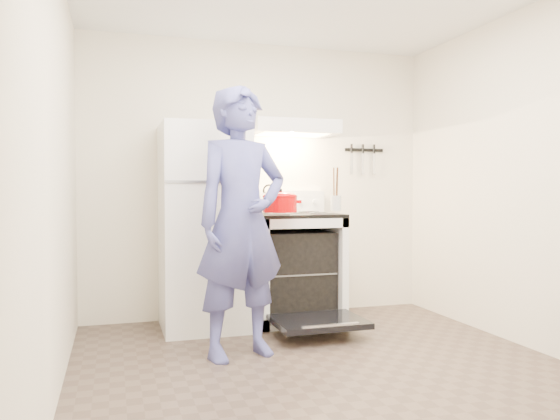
# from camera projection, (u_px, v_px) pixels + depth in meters

# --- Properties ---
(floor) EXTENTS (3.60, 3.60, 0.00)m
(floor) POSITION_uv_depth(u_px,v_px,m) (335.00, 377.00, 3.37)
(floor) COLOR #504137
(floor) RESTS_ON ground
(back_wall) EXTENTS (3.20, 0.02, 2.50)m
(back_wall) POSITION_uv_depth(u_px,v_px,m) (260.00, 180.00, 5.05)
(back_wall) COLOR #EFE3CB
(back_wall) RESTS_ON ground
(refrigerator) EXTENTS (0.70, 0.70, 1.70)m
(refrigerator) POSITION_uv_depth(u_px,v_px,m) (204.00, 227.00, 4.56)
(refrigerator) COLOR white
(refrigerator) RESTS_ON floor
(stove_body) EXTENTS (0.76, 0.65, 0.92)m
(stove_body) POSITION_uv_depth(u_px,v_px,m) (295.00, 269.00, 4.83)
(stove_body) COLOR white
(stove_body) RESTS_ON floor
(cooktop) EXTENTS (0.76, 0.65, 0.03)m
(cooktop) POSITION_uv_depth(u_px,v_px,m) (295.00, 215.00, 4.81)
(cooktop) COLOR black
(cooktop) RESTS_ON stove_body
(backsplash) EXTENTS (0.76, 0.07, 0.20)m
(backsplash) POSITION_uv_depth(u_px,v_px,m) (285.00, 202.00, 5.08)
(backsplash) COLOR white
(backsplash) RESTS_ON cooktop
(oven_door) EXTENTS (0.70, 0.54, 0.04)m
(oven_door) POSITION_uv_depth(u_px,v_px,m) (319.00, 322.00, 4.27)
(oven_door) COLOR black
(oven_door) RESTS_ON floor
(oven_rack) EXTENTS (0.60, 0.52, 0.01)m
(oven_rack) POSITION_uv_depth(u_px,v_px,m) (295.00, 271.00, 4.83)
(oven_rack) COLOR slate
(oven_rack) RESTS_ON stove_body
(range_hood) EXTENTS (0.76, 0.50, 0.12)m
(range_hood) POSITION_uv_depth(u_px,v_px,m) (292.00, 128.00, 4.86)
(range_hood) COLOR white
(range_hood) RESTS_ON back_wall
(knife_strip) EXTENTS (0.40, 0.02, 0.03)m
(knife_strip) POSITION_uv_depth(u_px,v_px,m) (364.00, 150.00, 5.33)
(knife_strip) COLOR black
(knife_strip) RESTS_ON back_wall
(pizza_stone) EXTENTS (0.34, 0.34, 0.02)m
(pizza_stone) POSITION_uv_depth(u_px,v_px,m) (304.00, 269.00, 4.83)
(pizza_stone) COLOR #806247
(pizza_stone) RESTS_ON oven_rack
(tea_kettle) EXTENTS (0.21, 0.17, 0.26)m
(tea_kettle) POSITION_uv_depth(u_px,v_px,m) (269.00, 199.00, 4.81)
(tea_kettle) COLOR silver
(tea_kettle) RESTS_ON cooktop
(utensil_jar) EXTENTS (0.11, 0.11, 0.13)m
(utensil_jar) POSITION_uv_depth(u_px,v_px,m) (336.00, 203.00, 4.64)
(utensil_jar) COLOR silver
(utensil_jar) RESTS_ON cooktop
(person) EXTENTS (0.78, 0.62, 1.87)m
(person) POSITION_uv_depth(u_px,v_px,m) (242.00, 222.00, 3.76)
(person) COLOR #393B7F
(person) RESTS_ON floor
(dutch_oven) EXTENTS (0.34, 0.27, 0.22)m
(dutch_oven) POSITION_uv_depth(u_px,v_px,m) (280.00, 204.00, 4.25)
(dutch_oven) COLOR #CA0001
(dutch_oven) RESTS_ON person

